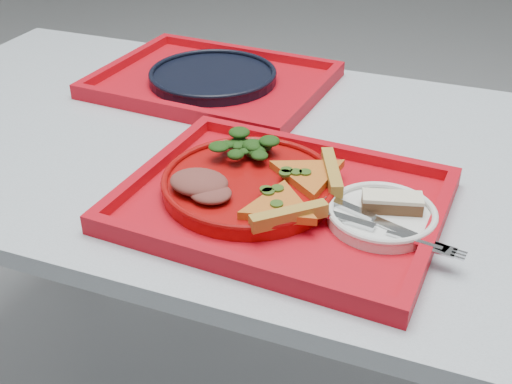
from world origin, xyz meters
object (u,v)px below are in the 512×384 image
at_px(tray_main, 282,205).
at_px(tray_far, 213,84).
at_px(navy_plate, 213,78).
at_px(dinner_plate, 250,186).
at_px(dessert_bar, 392,202).

xyz_separation_m(tray_main, tray_far, (-0.28, 0.38, 0.00)).
xyz_separation_m(tray_far, navy_plate, (0.00, 0.00, 0.01)).
distance_m(dinner_plate, dessert_bar, 0.21).
height_order(tray_far, dessert_bar, dessert_bar).
bearing_deg(tray_main, tray_far, 130.16).
bearing_deg(dessert_bar, tray_far, 125.13).
height_order(tray_main, tray_far, same).
xyz_separation_m(tray_main, dessert_bar, (0.15, 0.01, 0.03)).
xyz_separation_m(dinner_plate, dessert_bar, (0.21, 0.00, 0.02)).
height_order(dinner_plate, navy_plate, dinner_plate).
relative_size(navy_plate, dessert_bar, 2.96).
relative_size(dinner_plate, navy_plate, 1.00).
xyz_separation_m(tray_far, dinner_plate, (0.23, -0.37, 0.02)).
xyz_separation_m(navy_plate, dessert_bar, (0.44, -0.36, 0.02)).
relative_size(tray_main, dinner_plate, 1.73).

